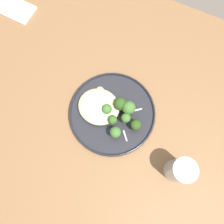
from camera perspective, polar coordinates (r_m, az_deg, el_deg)
The scene contains 20 objects.
ground at distance 1.49m, azimuth 0.87°, elevation -7.41°, with size 6.00×6.00×0.00m, color #665B51.
wooden_dining_table at distance 0.84m, azimuth 1.52°, elevation -1.05°, with size 1.40×1.00×0.74m.
dinner_plate at distance 0.75m, azimuth 0.00°, elevation -0.23°, with size 0.29×0.29×0.02m.
noodle_bed at distance 0.74m, azimuth -3.36°, elevation 1.39°, with size 0.14×0.12×0.03m.
seared_scallop_rear_pale at distance 0.75m, azimuth -3.34°, elevation 1.68°, with size 0.03×0.03×0.01m.
seared_scallop_right_edge at distance 0.77m, azimuth -3.06°, elevation 5.40°, with size 0.03×0.03×0.01m.
seared_scallop_large_seared at distance 0.74m, azimuth -0.95°, elevation 0.08°, with size 0.04×0.04×0.02m.
seared_scallop_tilted_round at distance 0.74m, azimuth -2.96°, elevation -0.70°, with size 0.03×0.03×0.02m.
seared_scallop_front_small at distance 0.76m, azimuth -5.47°, elevation 2.65°, with size 0.04×0.04×0.01m.
broccoli_floret_small_sprig at distance 0.71m, azimuth 3.52°, elevation -1.54°, with size 0.03×0.03×0.05m.
broccoli_floret_near_rim at distance 0.72m, azimuth 4.25°, elevation 1.08°, with size 0.04×0.04×0.07m.
broccoli_floret_beside_noodles at distance 0.72m, azimuth 0.32°, elevation -2.12°, with size 0.03×0.03×0.05m.
broccoli_floret_left_leaning at distance 0.72m, azimuth 6.01°, elevation -3.26°, with size 0.03×0.03×0.05m.
broccoli_floret_rear_charred at distance 0.72m, azimuth 2.03°, elevation 2.06°, with size 0.04×0.04×0.06m.
broccoli_floret_center_pile at distance 0.70m, azimuth 0.86°, elevation -5.16°, with size 0.04×0.04×0.06m.
broccoli_floret_split_head at distance 0.72m, azimuth -1.35°, elevation 0.70°, with size 0.03×0.03×0.05m.
onion_sliver_short_strip at distance 0.73m, azimuth 3.33°, elevation -6.02°, with size 0.04×0.01×0.00m, color silver.
onion_sliver_long_sliver at distance 0.75m, azimuth 6.15°, elevation 0.46°, with size 0.04×0.01×0.00m, color silver.
water_glass at distance 0.71m, azimuth 16.56°, elevation -13.99°, with size 0.07×0.07×0.12m.
folded_napkin at distance 1.03m, azimuth -23.43°, elevation 22.88°, with size 0.15×0.09×0.01m, color white.
Camera 1 is at (-0.07, 0.20, 1.48)m, focal length 36.12 mm.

